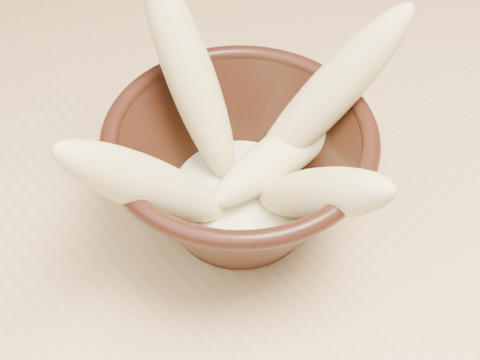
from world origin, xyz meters
The scene contains 8 objects.
table centered at (0.00, 0.00, 0.67)m, with size 1.20×0.80×0.75m.
bowl centered at (0.14, -0.14, 0.81)m, with size 0.18×0.18×0.10m.
milk_puddle centered at (0.14, -0.14, 0.78)m, with size 0.10×0.10×0.01m, color beige.
banana_upright centered at (0.14, -0.09, 0.85)m, with size 0.03×0.03×0.16m, color #DBC281.
banana_left centered at (0.07, -0.14, 0.84)m, with size 0.03×0.03×0.14m, color #DBC281.
banana_right centered at (0.21, -0.16, 0.85)m, with size 0.03×0.03×0.16m, color #DBC281.
banana_across centered at (0.19, -0.15, 0.81)m, with size 0.03×0.03×0.15m, color #DBC281.
banana_front centered at (0.16, -0.20, 0.83)m, with size 0.03×0.03×0.13m, color #DBC281.
Camera 1 is at (-0.04, -0.38, 1.14)m, focal length 50.00 mm.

